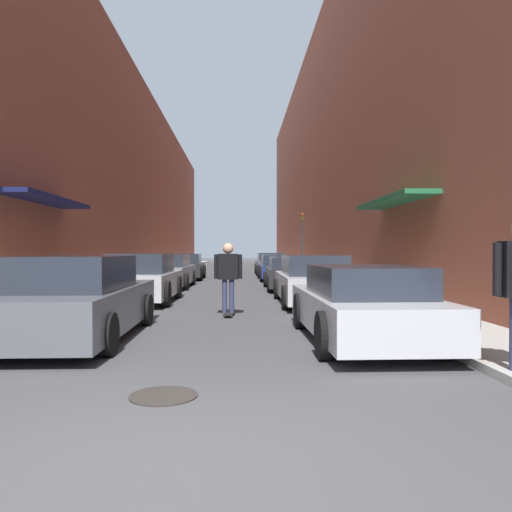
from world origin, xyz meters
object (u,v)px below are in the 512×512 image
parked_car_right_2 (292,274)px  parked_car_left_2 (168,272)px  parked_car_right_1 (313,281)px  manhole_cover (164,396)px  traffic_light (302,237)px  parked_car_right_3 (277,268)px  parked_car_left_0 (73,300)px  parked_car_right_0 (363,305)px  parked_car_right_4 (271,264)px  skateboarder (228,271)px  parked_car_left_3 (185,267)px  parked_car_left_1 (143,279)px

parked_car_right_2 → parked_car_left_2: bearing=166.9°
parked_car_right_1 → manhole_cover: parked_car_right_1 is taller
parked_car_right_1 → traffic_light: 12.71m
parked_car_right_2 → parked_car_right_3: bearing=91.3°
parked_car_left_0 → parked_car_right_0: bearing=-4.7°
parked_car_right_2 → parked_car_right_4: (-0.11, 11.38, 0.03)m
parked_car_right_3 → parked_car_right_1: bearing=-89.2°
parked_car_left_0 → skateboarder: size_ratio=2.82×
parked_car_right_0 → parked_car_right_3: parked_car_right_3 is taller
parked_car_right_2 → manhole_cover: size_ratio=6.08×
parked_car_right_2 → parked_car_right_3: 6.03m
parked_car_left_2 → traffic_light: size_ratio=1.36×
parked_car_right_1 → parked_car_left_3: bearing=112.3°
parked_car_right_0 → parked_car_right_4: size_ratio=1.03×
parked_car_left_2 → traffic_light: 8.96m
parked_car_left_2 → traffic_light: traffic_light is taller
parked_car_left_2 → traffic_light: (6.22, 6.26, 1.58)m
parked_car_right_1 → traffic_light: (1.29, 12.55, 1.57)m
parked_car_left_1 → parked_car_left_2: size_ratio=0.87×
manhole_cover → traffic_light: bearing=79.0°
parked_car_left_3 → parked_car_right_3: bearing=-8.2°
parked_car_right_1 → parked_car_right_2: (-0.02, 5.15, -0.04)m
parked_car_right_2 → parked_car_right_4: 11.38m
skateboarder → manhole_cover: bearing=-94.8°
parked_car_left_3 → skateboarder: (2.55, -14.33, 0.38)m
parked_car_left_1 → parked_car_right_3: parked_car_left_1 is taller
parked_car_right_1 → parked_car_right_3: parked_car_right_1 is taller
parked_car_right_1 → traffic_light: traffic_light is taller
parked_car_right_4 → manhole_cover: 25.38m
parked_car_right_0 → skateboarder: skateboarder is taller
parked_car_left_2 → parked_car_left_3: size_ratio=1.15×
parked_car_left_2 → parked_car_left_1: bearing=-88.9°
parked_car_left_1 → parked_car_right_1: parked_car_left_1 is taller
parked_car_left_1 → parked_car_left_2: bearing=91.1°
parked_car_left_3 → parked_car_left_2: bearing=-90.8°
parked_car_right_2 → skateboarder: bearing=-106.7°
parked_car_right_2 → parked_car_right_3: size_ratio=0.90×
skateboarder → parked_car_right_4: bearing=83.5°
parked_car_right_3 → manhole_cover: size_ratio=6.77×
parked_car_left_3 → traffic_light: (6.14, 0.70, 1.57)m
parked_car_right_3 → skateboarder: (-2.15, -13.65, 0.41)m
parked_car_right_1 → parked_car_right_3: bearing=90.8°
parked_car_left_1 → traffic_light: size_ratio=1.18×
traffic_light → parked_car_right_3: bearing=-136.4°
parked_car_right_3 → manhole_cover: 20.06m
parked_car_right_3 → parked_car_left_1: bearing=-113.6°
parked_car_left_3 → parked_car_right_0: size_ratio=0.90×
parked_car_right_4 → parked_car_left_0: bearing=-102.2°
manhole_cover → parked_car_right_0: bearing=46.6°
parked_car_right_1 → manhole_cover: (-2.83, -8.70, -0.64)m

